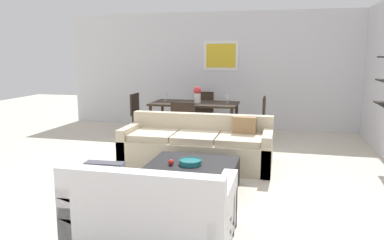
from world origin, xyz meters
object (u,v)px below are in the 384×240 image
at_px(dining_chair_right_far, 258,115).
at_px(wine_glass_left_far, 165,95).
at_px(decorative_bowl, 190,162).
at_px(coffee_table, 192,177).
at_px(wine_glass_head, 199,95).
at_px(centerpiece_vase, 197,94).
at_px(dining_chair_head, 203,108).
at_px(dining_table, 195,106).
at_px(dining_chair_foot, 184,121).
at_px(sofa_beige, 198,147).
at_px(loveseat_white, 152,210).
at_px(wine_glass_right_far, 227,97).
at_px(apple_on_coffee_table, 171,162).
at_px(dining_chair_left_far, 140,111).

bearing_deg(dining_chair_right_far, wine_glass_left_far, -177.33).
bearing_deg(decorative_bowl, coffee_table, 82.38).
height_order(wine_glass_head, centerpiece_vase, centerpiece_vase).
bearing_deg(decorative_bowl, wine_glass_head, 100.89).
bearing_deg(dining_chair_head, dining_table, -90.00).
xyz_separation_m(dining_chair_foot, dining_chair_right_far, (1.29, 1.06, 0.00)).
bearing_deg(coffee_table, dining_chair_foot, 107.39).
xyz_separation_m(sofa_beige, loveseat_white, (0.11, -2.47, 0.00)).
relative_size(sofa_beige, dining_chair_right_far, 2.65).
relative_size(wine_glass_head, wine_glass_right_far, 0.93).
relative_size(coffee_table, apple_on_coffee_table, 15.53).
height_order(sofa_beige, wine_glass_left_far, wine_glass_left_far).
bearing_deg(decorative_bowl, dining_table, 102.22).
distance_m(loveseat_white, coffee_table, 1.32).
distance_m(dining_chair_right_far, wine_glass_head, 1.36).
xyz_separation_m(sofa_beige, wine_glass_head, (-0.49, 2.28, 0.57)).
height_order(coffee_table, wine_glass_right_far, wine_glass_right_far).
relative_size(dining_chair_foot, centerpiece_vase, 2.61).
height_order(decorative_bowl, centerpiece_vase, centerpiece_vase).
xyz_separation_m(wine_glass_head, centerpiece_vase, (0.07, -0.44, 0.07)).
height_order(dining_chair_head, dining_chair_foot, same).
xyz_separation_m(dining_chair_right_far, centerpiece_vase, (-1.22, -0.25, 0.43)).
height_order(apple_on_coffee_table, centerpiece_vase, centerpiece_vase).
distance_m(dining_chair_left_far, wine_glass_head, 1.36).
xyz_separation_m(dining_table, dining_chair_head, (0.00, 0.86, -0.17)).
height_order(loveseat_white, dining_chair_left_far, dining_chair_left_far).
bearing_deg(loveseat_white, dining_chair_right_far, 81.36).
height_order(loveseat_white, wine_glass_left_far, wine_glass_left_far).
bearing_deg(wine_glass_head, dining_chair_right_far, -8.28).
bearing_deg(decorative_bowl, dining_chair_foot, 106.65).
relative_size(loveseat_white, dining_chair_head, 1.70).
bearing_deg(loveseat_white, dining_chair_head, 96.57).
xyz_separation_m(dining_table, wine_glass_head, (-0.00, 0.39, 0.19)).
height_order(dining_chair_head, dining_chair_right_far, same).
bearing_deg(wine_glass_head, dining_chair_foot, -90.00).
bearing_deg(coffee_table, wine_glass_head, 101.27).
xyz_separation_m(apple_on_coffee_table, wine_glass_right_far, (0.22, 3.30, 0.45)).
bearing_deg(wine_glass_right_far, dining_chair_right_far, 8.25).
relative_size(coffee_table, dining_chair_left_far, 1.25).
distance_m(dining_chair_head, dining_chair_left_far, 1.45).
relative_size(dining_chair_foot, dining_chair_right_far, 1.00).
bearing_deg(wine_glass_left_far, dining_chair_right_far, 2.67).
bearing_deg(centerpiece_vase, sofa_beige, -77.16).
bearing_deg(dining_chair_foot, apple_on_coffee_table, -79.22).
xyz_separation_m(decorative_bowl, dining_chair_right_far, (0.62, 3.32, 0.09)).
relative_size(coffee_table, decorative_bowl, 3.83).
distance_m(decorative_bowl, centerpiece_vase, 3.17).
height_order(coffee_table, wine_glass_left_far, wine_glass_left_far).
xyz_separation_m(dining_table, dining_chair_right_far, (1.29, 0.20, -0.17)).
relative_size(wine_glass_left_far, centerpiece_vase, 0.48).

